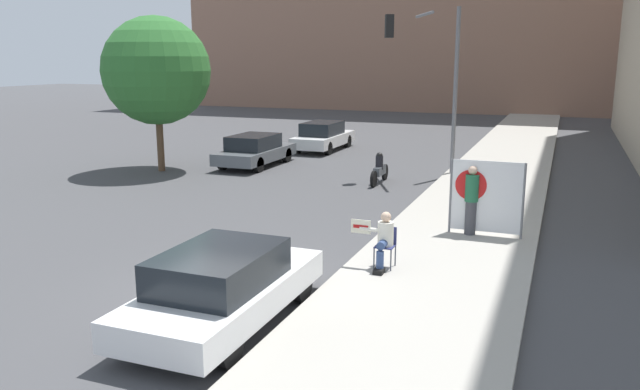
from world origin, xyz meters
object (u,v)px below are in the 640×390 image
(motorcycle_on_road, at_px, (379,170))
(seated_protester, at_px, (383,238))
(parked_car_curbside, at_px, (223,286))
(traffic_light_pole, at_px, (432,64))
(street_tree_near_curb, at_px, (156,71))
(protest_banner, at_px, (486,196))
(jogger_on_sidewalk, at_px, (471,200))
(car_on_road_midblock, at_px, (323,136))
(car_on_road_nearest, at_px, (255,150))

(motorcycle_on_road, bearing_deg, seated_protester, -73.44)
(parked_car_curbside, bearing_deg, traffic_light_pole, 88.29)
(street_tree_near_curb, bearing_deg, protest_banner, -22.04)
(jogger_on_sidewalk, xyz_separation_m, parked_car_curbside, (-3.24, -6.82, -0.37))
(parked_car_curbside, distance_m, motorcycle_on_road, 13.13)
(seated_protester, bearing_deg, traffic_light_pole, 110.17)
(protest_banner, bearing_deg, car_on_road_midblock, 125.45)
(car_on_road_nearest, relative_size, car_on_road_midblock, 0.97)
(parked_car_curbside, distance_m, street_tree_near_curb, 16.33)
(jogger_on_sidewalk, relative_size, parked_car_curbside, 0.39)
(car_on_road_nearest, height_order, street_tree_near_curb, street_tree_near_curb)
(parked_car_curbside, xyz_separation_m, street_tree_near_curb, (-10.11, 12.38, 3.36))
(car_on_road_midblock, xyz_separation_m, street_tree_near_curb, (-4.10, -7.92, 3.34))
(jogger_on_sidewalk, relative_size, car_on_road_nearest, 0.39)
(jogger_on_sidewalk, height_order, street_tree_near_curb, street_tree_near_curb)
(seated_protester, bearing_deg, parked_car_curbside, -105.45)
(car_on_road_midblock, bearing_deg, motorcycle_on_road, -55.10)
(car_on_road_midblock, bearing_deg, parked_car_curbside, -73.52)
(car_on_road_nearest, bearing_deg, seated_protester, -51.88)
(seated_protester, relative_size, jogger_on_sidewalk, 0.69)
(jogger_on_sidewalk, bearing_deg, street_tree_near_curb, -29.91)
(traffic_light_pole, relative_size, car_on_road_midblock, 1.36)
(traffic_light_pole, height_order, car_on_road_nearest, traffic_light_pole)
(protest_banner, height_order, motorcycle_on_road, protest_banner)
(jogger_on_sidewalk, distance_m, street_tree_near_curb, 14.76)
(protest_banner, distance_m, car_on_road_midblock, 16.53)
(seated_protester, bearing_deg, car_on_road_nearest, 141.23)
(protest_banner, relative_size, motorcycle_on_road, 0.91)
(jogger_on_sidewalk, xyz_separation_m, car_on_road_nearest, (-10.27, 8.02, -0.38))
(car_on_road_nearest, bearing_deg, protest_banner, -36.99)
(car_on_road_midblock, height_order, street_tree_near_curb, street_tree_near_curb)
(motorcycle_on_road, relative_size, street_tree_near_curb, 0.34)
(car_on_road_nearest, bearing_deg, motorcycle_on_road, -16.10)
(motorcycle_on_road, bearing_deg, parked_car_curbside, -85.75)
(seated_protester, xyz_separation_m, car_on_road_midblock, (-7.89, 16.84, -0.10))
(protest_banner, height_order, car_on_road_midblock, protest_banner)
(jogger_on_sidewalk, height_order, motorcycle_on_road, jogger_on_sidewalk)
(seated_protester, distance_m, street_tree_near_curb, 15.29)
(protest_banner, height_order, parked_car_curbside, protest_banner)
(protest_banner, relative_size, car_on_road_midblock, 0.41)
(traffic_light_pole, distance_m, car_on_road_nearest, 8.33)
(protest_banner, relative_size, traffic_light_pole, 0.30)
(jogger_on_sidewalk, xyz_separation_m, traffic_light_pole, (-2.79, 8.25, 3.28))
(seated_protester, xyz_separation_m, car_on_road_nearest, (-8.92, 11.37, -0.13))
(jogger_on_sidewalk, height_order, parked_car_curbside, jogger_on_sidewalk)
(jogger_on_sidewalk, bearing_deg, traffic_light_pole, -78.63)
(car_on_road_midblock, distance_m, motorcycle_on_road, 8.80)
(seated_protester, distance_m, traffic_light_pole, 12.22)
(protest_banner, distance_m, motorcycle_on_road, 7.75)
(traffic_light_pole, xyz_separation_m, car_on_road_midblock, (-6.46, 5.23, -3.63))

